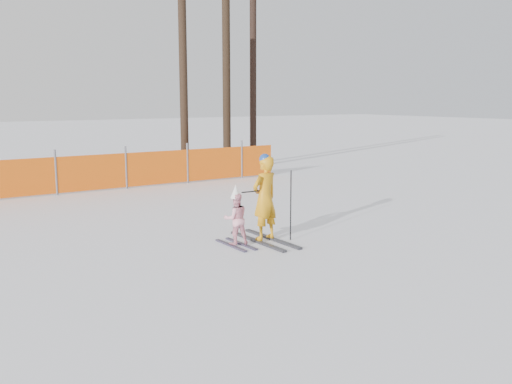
% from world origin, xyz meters
% --- Properties ---
extents(ground, '(120.00, 120.00, 0.00)m').
position_xyz_m(ground, '(0.00, 0.00, 0.00)').
color(ground, white).
rests_on(ground, ground).
extents(adult, '(0.63, 1.72, 1.64)m').
position_xyz_m(adult, '(0.37, 0.77, 0.81)').
color(adult, black).
rests_on(adult, ground).
extents(child, '(0.52, 1.00, 1.11)m').
position_xyz_m(child, '(-0.24, 0.80, 0.51)').
color(child, black).
rests_on(child, ground).
extents(ski_poles, '(0.95, 0.25, 1.32)m').
position_xyz_m(ski_poles, '(0.66, 0.61, 0.72)').
color(ski_poles, black).
rests_on(ski_poles, ground).
extents(tree_trunks, '(3.87, 1.90, 6.80)m').
position_xyz_m(tree_trunks, '(5.16, 10.34, 3.19)').
color(tree_trunks, black).
rests_on(tree_trunks, ground).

